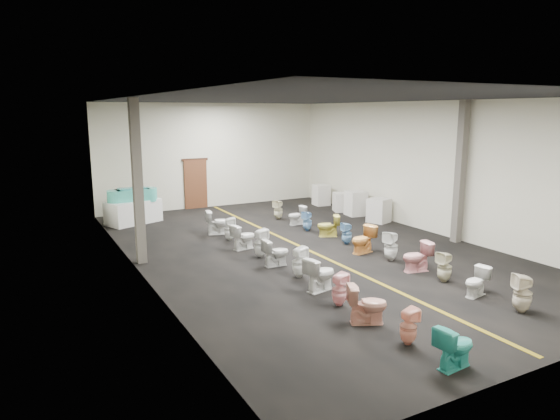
# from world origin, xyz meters

# --- Properties ---
(floor) EXTENTS (16.00, 16.00, 0.00)m
(floor) POSITION_xyz_m (0.00, 0.00, 0.00)
(floor) COLOR black
(floor) RESTS_ON ground
(ceiling) EXTENTS (16.00, 16.00, 0.00)m
(ceiling) POSITION_xyz_m (0.00, 0.00, 4.50)
(ceiling) COLOR black
(ceiling) RESTS_ON ground
(wall_back) EXTENTS (10.00, 0.00, 10.00)m
(wall_back) POSITION_xyz_m (0.00, 8.00, 2.25)
(wall_back) COLOR beige
(wall_back) RESTS_ON ground
(wall_left) EXTENTS (0.00, 16.00, 16.00)m
(wall_left) POSITION_xyz_m (-5.00, 0.00, 2.25)
(wall_left) COLOR beige
(wall_left) RESTS_ON ground
(wall_right) EXTENTS (0.00, 16.00, 16.00)m
(wall_right) POSITION_xyz_m (5.00, 0.00, 2.25)
(wall_right) COLOR beige
(wall_right) RESTS_ON ground
(aisle_stripe) EXTENTS (0.12, 15.60, 0.01)m
(aisle_stripe) POSITION_xyz_m (0.00, 0.00, 0.00)
(aisle_stripe) COLOR #7D6612
(aisle_stripe) RESTS_ON floor
(back_door) EXTENTS (1.00, 0.10, 2.10)m
(back_door) POSITION_xyz_m (-0.80, 7.94, 1.05)
(back_door) COLOR #562D19
(back_door) RESTS_ON floor
(door_frame) EXTENTS (1.15, 0.08, 0.10)m
(door_frame) POSITION_xyz_m (-0.80, 7.95, 2.12)
(door_frame) COLOR #331C11
(door_frame) RESTS_ON back_door
(column_left) EXTENTS (0.25, 0.25, 4.50)m
(column_left) POSITION_xyz_m (-4.75, 1.00, 2.25)
(column_left) COLOR #59544C
(column_left) RESTS_ON floor
(column_right) EXTENTS (0.25, 0.25, 4.50)m
(column_right) POSITION_xyz_m (4.75, -1.50, 2.25)
(column_right) COLOR #59544C
(column_right) RESTS_ON floor
(display_table) EXTENTS (2.18, 1.65, 0.87)m
(display_table) POSITION_xyz_m (-3.86, 6.18, 0.43)
(display_table) COLOR silver
(display_table) RESTS_ON floor
(bathtub) EXTENTS (1.86, 0.76, 0.55)m
(bathtub) POSITION_xyz_m (-3.86, 6.18, 1.07)
(bathtub) COLOR #3DB1A0
(bathtub) RESTS_ON display_table
(appliance_crate_a) EXTENTS (0.91, 0.91, 0.91)m
(appliance_crate_a) POSITION_xyz_m (4.40, 1.96, 0.46)
(appliance_crate_a) COLOR beige
(appliance_crate_a) RESTS_ON floor
(appliance_crate_b) EXTENTS (0.80, 0.80, 0.99)m
(appliance_crate_b) POSITION_xyz_m (4.40, 3.42, 0.49)
(appliance_crate_b) COLOR silver
(appliance_crate_b) RESTS_ON floor
(appliance_crate_c) EXTENTS (0.90, 0.90, 0.78)m
(appliance_crate_c) POSITION_xyz_m (4.40, 4.38, 0.39)
(appliance_crate_c) COLOR silver
(appliance_crate_c) RESTS_ON floor
(appliance_crate_d) EXTENTS (0.71, 0.71, 0.92)m
(appliance_crate_d) POSITION_xyz_m (4.40, 5.98, 0.46)
(appliance_crate_d) COLOR silver
(appliance_crate_d) RESTS_ON floor
(toilet_left_0) EXTENTS (0.77, 0.49, 0.75)m
(toilet_left_0) POSITION_xyz_m (-1.57, -7.31, 0.37)
(toilet_left_0) COLOR teal
(toilet_left_0) RESTS_ON floor
(toilet_left_1) EXTENTS (0.33, 0.32, 0.69)m
(toilet_left_1) POSITION_xyz_m (-1.66, -6.32, 0.34)
(toilet_left_1) COLOR #FCAC93
(toilet_left_1) RESTS_ON floor
(toilet_left_2) EXTENTS (0.89, 0.73, 0.79)m
(toilet_left_2) POSITION_xyz_m (-1.75, -5.23, 0.40)
(toilet_left_2) COLOR #E3A08C
(toilet_left_2) RESTS_ON floor
(toilet_left_3) EXTENTS (0.39, 0.39, 0.73)m
(toilet_left_3) POSITION_xyz_m (-1.71, -4.21, 0.37)
(toilet_left_3) COLOR #FBB3B6
(toilet_left_3) RESTS_ON floor
(toilet_left_4) EXTENTS (0.89, 0.63, 0.82)m
(toilet_left_4) POSITION_xyz_m (-1.57, -3.22, 0.41)
(toilet_left_4) COLOR white
(toilet_left_4) RESTS_ON floor
(toilet_left_5) EXTENTS (0.40, 0.39, 0.80)m
(toilet_left_5) POSITION_xyz_m (-1.51, -2.17, 0.40)
(toilet_left_5) COLOR white
(toilet_left_5) RESTS_ON floor
(toilet_left_6) EXTENTS (0.74, 0.42, 0.75)m
(toilet_left_6) POSITION_xyz_m (-1.59, -1.03, 0.37)
(toilet_left_6) COLOR silver
(toilet_left_6) RESTS_ON floor
(toilet_left_7) EXTENTS (0.41, 0.40, 0.84)m
(toilet_left_7) POSITION_xyz_m (-1.59, -0.09, 0.42)
(toilet_left_7) COLOR white
(toilet_left_7) RESTS_ON floor
(toilet_left_8) EXTENTS (0.83, 0.57, 0.78)m
(toilet_left_8) POSITION_xyz_m (-1.68, 0.93, 0.39)
(toilet_left_8) COLOR white
(toilet_left_8) RESTS_ON floor
(toilet_left_9) EXTENTS (0.42, 0.42, 0.77)m
(toilet_left_9) POSITION_xyz_m (-1.64, 2.11, 0.38)
(toilet_left_9) COLOR white
(toilet_left_9) RESTS_ON floor
(toilet_left_10) EXTENTS (0.89, 0.62, 0.83)m
(toilet_left_10) POSITION_xyz_m (-1.67, 3.09, 0.41)
(toilet_left_10) COLOR white
(toilet_left_10) RESTS_ON floor
(toilet_right_0) EXTENTS (0.51, 0.50, 0.84)m
(toilet_right_0) POSITION_xyz_m (1.45, -6.32, 0.42)
(toilet_right_0) COLOR beige
(toilet_right_0) RESTS_ON floor
(toilet_right_1) EXTENTS (0.72, 0.50, 0.68)m
(toilet_right_1) POSITION_xyz_m (1.37, -5.21, 0.34)
(toilet_right_1) COLOR white
(toilet_right_1) RESTS_ON floor
(toilet_right_2) EXTENTS (0.37, 0.36, 0.77)m
(toilet_right_2) POSITION_xyz_m (1.46, -4.17, 0.39)
(toilet_right_2) COLOR beige
(toilet_right_2) RESTS_ON floor
(toilet_right_3) EXTENTS (0.84, 0.57, 0.79)m
(toilet_right_3) POSITION_xyz_m (1.45, -3.22, 0.40)
(toilet_right_3) COLOR pink
(toilet_right_3) RESTS_ON floor
(toilet_right_4) EXTENTS (0.49, 0.49, 0.85)m
(toilet_right_4) POSITION_xyz_m (1.49, -2.15, 0.43)
(toilet_right_4) COLOR white
(toilet_right_4) RESTS_ON floor
(toilet_right_5) EXTENTS (0.87, 0.59, 0.82)m
(toilet_right_5) POSITION_xyz_m (1.27, -1.15, 0.41)
(toilet_right_5) COLOR #E79B47
(toilet_right_5) RESTS_ON floor
(toilet_right_6) EXTENTS (0.35, 0.34, 0.70)m
(toilet_right_6) POSITION_xyz_m (1.43, -0.11, 0.35)
(toilet_right_6) COLOR #6FA1CB
(toilet_right_6) RESTS_ON floor
(toilet_right_7) EXTENTS (0.83, 0.68, 0.74)m
(toilet_right_7) POSITION_xyz_m (1.47, 1.00, 0.37)
(toilet_right_7) COLOR #D4C74E
(toilet_right_7) RESTS_ON floor
(toilet_right_8) EXTENTS (0.42, 0.41, 0.71)m
(toilet_right_8) POSITION_xyz_m (1.27, 2.03, 0.35)
(toilet_right_8) COLOR #74A6D5
(toilet_right_8) RESTS_ON floor
(toilet_right_9) EXTENTS (0.69, 0.40, 0.69)m
(toilet_right_9) POSITION_xyz_m (1.44, 3.07, 0.35)
(toilet_right_9) COLOR white
(toilet_right_9) RESTS_ON floor
(toilet_right_10) EXTENTS (0.45, 0.45, 0.77)m
(toilet_right_10) POSITION_xyz_m (1.27, 4.22, 0.38)
(toilet_right_10) COLOR beige
(toilet_right_10) RESTS_ON floor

